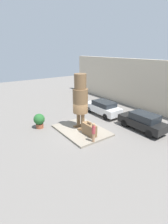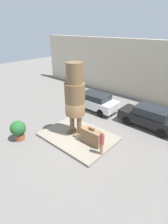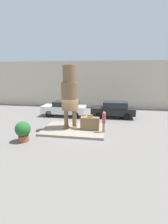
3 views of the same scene
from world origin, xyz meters
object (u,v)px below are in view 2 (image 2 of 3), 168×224
(statue_figure, at_px, (75,95))
(parked_car_black, at_px, (149,117))
(tourist, at_px, (102,142))
(planter_pot, at_px, (18,130))
(giant_suitcase, at_px, (92,137))
(parked_car_white, at_px, (94,101))

(statue_figure, relative_size, parked_car_black, 1.13)
(statue_figure, distance_m, tourist, 3.42)
(statue_figure, bearing_deg, planter_pot, -130.43)
(giant_suitcase, relative_size, planter_pot, 1.04)
(giant_suitcase, xyz_separation_m, planter_pot, (-4.09, -2.69, 0.09))
(statue_figure, relative_size, tourist, 3.11)
(giant_suitcase, distance_m, tourist, 1.23)
(parked_car_white, relative_size, planter_pot, 3.27)
(parked_car_white, bearing_deg, statue_figure, 112.04)
(parked_car_black, relative_size, planter_pot, 3.15)
(giant_suitcase, relative_size, parked_car_black, 0.33)
(giant_suitcase, distance_m, planter_pot, 4.90)
(giant_suitcase, xyz_separation_m, tourist, (1.09, -0.43, 0.36))
(tourist, bearing_deg, planter_pot, -156.42)
(tourist, bearing_deg, parked_car_black, 82.69)
(parked_car_black, height_order, planter_pot, parked_car_black)
(parked_car_white, bearing_deg, tourist, 132.32)
(tourist, relative_size, planter_pot, 1.14)
(statue_figure, relative_size, parked_car_white, 1.08)
(tourist, distance_m, parked_car_black, 5.14)
(tourist, height_order, planter_pot, tourist)
(giant_suitcase, bearing_deg, statue_figure, 171.98)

